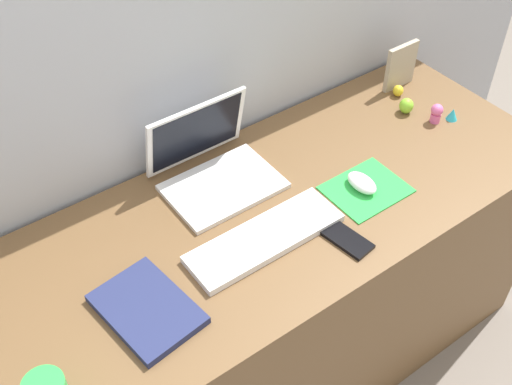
% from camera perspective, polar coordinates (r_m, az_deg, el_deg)
% --- Properties ---
extents(ground_plane, '(6.00, 6.00, 0.00)m').
position_cam_1_polar(ground_plane, '(2.23, 0.09, -15.51)').
color(ground_plane, slate).
extents(back_wall, '(2.98, 0.05, 1.51)m').
position_cam_1_polar(back_wall, '(1.86, -6.50, 4.65)').
color(back_wall, '#B2B7C1').
rests_on(back_wall, ground_plane).
extents(desk, '(1.78, 0.64, 0.74)m').
position_cam_1_polar(desk, '(1.93, 0.10, -9.88)').
color(desk, brown).
rests_on(desk, ground_plane).
extents(laptop, '(0.30, 0.26, 0.21)m').
position_cam_1_polar(laptop, '(1.72, -4.04, 2.71)').
color(laptop, white).
rests_on(laptop, desk).
extents(keyboard, '(0.41, 0.13, 0.02)m').
position_cam_1_polar(keyboard, '(1.58, 0.80, -4.10)').
color(keyboard, white).
rests_on(keyboard, desk).
extents(mousepad, '(0.21, 0.17, 0.00)m').
position_cam_1_polar(mousepad, '(1.74, 9.80, 0.29)').
color(mousepad, green).
rests_on(mousepad, desk).
extents(mouse, '(0.06, 0.10, 0.03)m').
position_cam_1_polar(mouse, '(1.73, 9.44, 0.86)').
color(mouse, white).
rests_on(mouse, mousepad).
extents(cell_phone, '(0.08, 0.14, 0.01)m').
position_cam_1_polar(cell_phone, '(1.60, 8.13, -4.18)').
color(cell_phone, black).
rests_on(cell_phone, desk).
extents(notebook_pad, '(0.20, 0.26, 0.02)m').
position_cam_1_polar(notebook_pad, '(1.47, -9.71, -10.23)').
color(notebook_pad, navy).
rests_on(notebook_pad, desk).
extents(picture_frame, '(0.12, 0.02, 0.15)m').
position_cam_1_polar(picture_frame, '(2.11, 12.81, 10.96)').
color(picture_frame, '#B2A58C').
rests_on(picture_frame, desk).
extents(toy_figurine_yellow, '(0.03, 0.03, 0.04)m').
position_cam_1_polar(toy_figurine_yellow, '(2.09, 12.59, 8.88)').
color(toy_figurine_yellow, yellow).
rests_on(toy_figurine_yellow, desk).
extents(toy_figurine_pink, '(0.04, 0.04, 0.06)m').
position_cam_1_polar(toy_figurine_pink, '(2.00, 15.83, 6.88)').
color(toy_figurine_pink, pink).
rests_on(toy_figurine_pink, desk).
extents(toy_figurine_cyan, '(0.03, 0.03, 0.04)m').
position_cam_1_polar(toy_figurine_cyan, '(2.03, 17.16, 6.71)').
color(toy_figurine_cyan, '#28B7CC').
rests_on(toy_figurine_cyan, desk).
extents(toy_figurine_lime, '(0.04, 0.04, 0.05)m').
position_cam_1_polar(toy_figurine_lime, '(2.02, 13.29, 7.55)').
color(toy_figurine_lime, '#8CDB33').
rests_on(toy_figurine_lime, desk).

